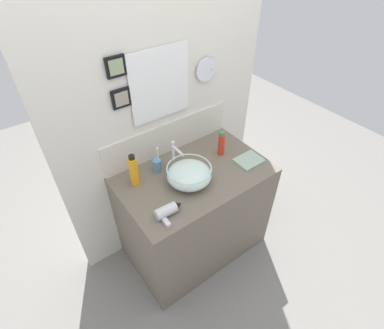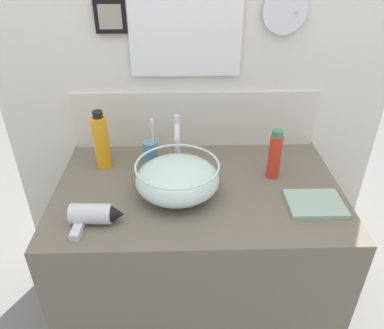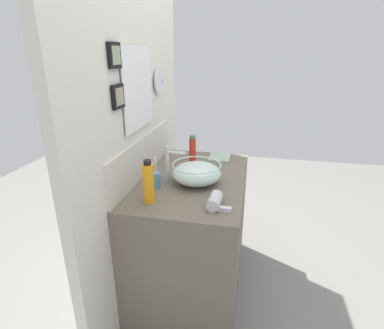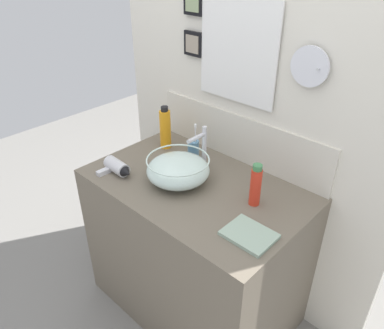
% 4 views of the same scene
% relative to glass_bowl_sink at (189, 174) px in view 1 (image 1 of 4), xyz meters
% --- Properties ---
extents(ground_plane, '(6.00, 6.00, 0.00)m').
position_rel_glass_bowl_sink_xyz_m(ground_plane, '(0.08, 0.04, -0.92)').
color(ground_plane, gray).
extents(vanity_counter, '(1.08, 0.68, 0.85)m').
position_rel_glass_bowl_sink_xyz_m(vanity_counter, '(0.08, 0.04, -0.49)').
color(vanity_counter, '#6B6051').
rests_on(vanity_counter, ground).
extents(back_panel, '(1.67, 0.10, 2.35)m').
position_rel_glass_bowl_sink_xyz_m(back_panel, '(0.08, 0.41, 0.26)').
color(back_panel, silver).
rests_on(back_panel, ground).
extents(glass_bowl_sink, '(0.31, 0.31, 0.13)m').
position_rel_glass_bowl_sink_xyz_m(glass_bowl_sink, '(0.00, 0.00, 0.00)').
color(glass_bowl_sink, silver).
rests_on(glass_bowl_sink, vanity_counter).
extents(faucet, '(0.02, 0.13, 0.23)m').
position_rel_glass_bowl_sink_xyz_m(faucet, '(0.00, 0.17, 0.07)').
color(faucet, silver).
rests_on(faucet, vanity_counter).
extents(hair_drier, '(0.18, 0.13, 0.07)m').
position_rel_glass_bowl_sink_xyz_m(hair_drier, '(-0.27, -0.16, -0.03)').
color(hair_drier, silver).
rests_on(hair_drier, vanity_counter).
extents(toothbrush_cup, '(0.06, 0.06, 0.20)m').
position_rel_glass_bowl_sink_xyz_m(toothbrush_cup, '(-0.11, 0.23, -0.02)').
color(toothbrush_cup, '#598CB2').
rests_on(toothbrush_cup, vanity_counter).
extents(spray_bottle, '(0.06, 0.06, 0.24)m').
position_rel_glass_bowl_sink_xyz_m(spray_bottle, '(-0.30, 0.20, 0.05)').
color(spray_bottle, orange).
rests_on(spray_bottle, vanity_counter).
extents(soap_dispenser, '(0.05, 0.05, 0.20)m').
position_rel_glass_bowl_sink_xyz_m(soap_dispenser, '(0.38, 0.10, 0.03)').
color(soap_dispenser, red).
rests_on(soap_dispenser, vanity_counter).
extents(hand_towel, '(0.20, 0.16, 0.02)m').
position_rel_glass_bowl_sink_xyz_m(hand_towel, '(0.49, -0.09, -0.06)').
color(hand_towel, '#99B29E').
rests_on(hand_towel, vanity_counter).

